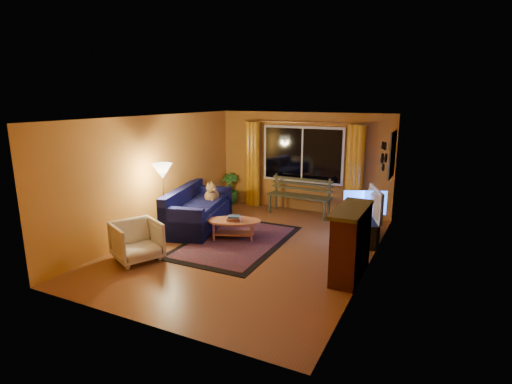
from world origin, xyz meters
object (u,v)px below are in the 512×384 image
at_px(armchair, 137,239).
at_px(tv_console, 368,229).
at_px(bench, 299,205).
at_px(floor_lamp, 164,202).
at_px(coffee_table, 234,229).
at_px(sofa, 198,208).

height_order(armchair, tv_console, armchair).
height_order(bench, armchair, armchair).
relative_size(floor_lamp, coffee_table, 1.42).
bearing_deg(sofa, tv_console, -2.31).
xyz_separation_m(sofa, floor_lamp, (-0.17, -0.97, 0.35)).
bearing_deg(tv_console, coffee_table, -167.97).
height_order(floor_lamp, coffee_table, floor_lamp).
height_order(bench, sofa, sofa).
xyz_separation_m(sofa, coffee_table, (1.10, -0.34, -0.24)).
distance_m(floor_lamp, coffee_table, 1.53).
distance_m(floor_lamp, tv_console, 4.19).
distance_m(armchair, tv_console, 4.53).
bearing_deg(coffee_table, floor_lamp, -153.90).
xyz_separation_m(coffee_table, tv_console, (2.51, 1.11, 0.04)).
distance_m(bench, tv_console, 2.22).
relative_size(armchair, coffee_table, 0.70).
xyz_separation_m(floor_lamp, coffee_table, (1.27, 0.62, -0.59)).
xyz_separation_m(sofa, armchair, (0.08, -2.07, -0.05)).
xyz_separation_m(bench, tv_console, (1.91, -1.13, 0.00)).
bearing_deg(bench, floor_lamp, -121.52).
height_order(coffee_table, tv_console, tv_console).
height_order(sofa, tv_console, sofa).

